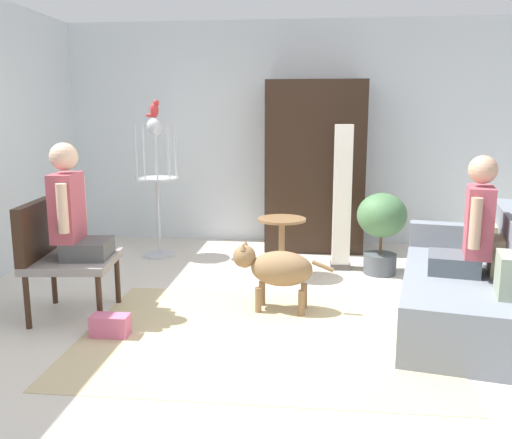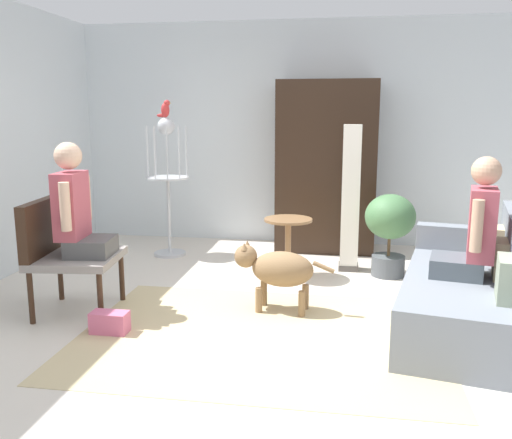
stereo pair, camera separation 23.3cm
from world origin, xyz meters
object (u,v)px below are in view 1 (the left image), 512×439
(armchair, at_px, (57,249))
(armoire_cabinet, at_px, (315,167))
(handbag, at_px, (110,326))
(potted_plant, at_px, (382,224))
(column_lamp, at_px, (342,199))
(parrot, at_px, (154,109))
(couch, at_px, (473,287))
(dog, at_px, (277,268))
(person_on_armchair, at_px, (72,211))
(person_on_couch, at_px, (472,227))
(round_end_table, at_px, (282,242))
(bird_cage_stand, at_px, (157,178))

(armchair, bearing_deg, armoire_cabinet, 50.44)
(armchair, bearing_deg, handbag, -33.92)
(potted_plant, height_order, column_lamp, column_lamp)
(parrot, relative_size, potted_plant, 0.23)
(couch, distance_m, dog, 1.51)
(person_on_armchair, height_order, handbag, person_on_armchair)
(couch, xyz_separation_m, armchair, (-3.22, -0.14, 0.24))
(column_lamp, bearing_deg, armchair, -145.11)
(armchair, height_order, potted_plant, armchair)
(person_on_armchair, height_order, potted_plant, person_on_armchair)
(person_on_couch, bearing_deg, parrot, 148.55)
(round_end_table, relative_size, armoire_cabinet, 0.30)
(handbag, bearing_deg, person_on_couch, 10.58)
(couch, relative_size, bird_cage_stand, 1.28)
(bird_cage_stand, bearing_deg, potted_plant, -10.41)
(couch, distance_m, parrot, 3.68)
(dog, distance_m, column_lamp, 1.49)
(person_on_armchair, distance_m, column_lamp, 2.68)
(armchair, distance_m, potted_plant, 3.05)
(person_on_couch, relative_size, armoire_cabinet, 0.45)
(round_end_table, relative_size, bird_cage_stand, 0.38)
(person_on_couch, bearing_deg, armoire_cabinet, 116.44)
(parrot, bearing_deg, handbag, -82.95)
(column_lamp, distance_m, handbag, 2.72)
(person_on_armchair, height_order, bird_cage_stand, bird_cage_stand)
(potted_plant, bearing_deg, parrot, 169.60)
(armoire_cabinet, bearing_deg, armchair, -129.56)
(armoire_cabinet, height_order, handbag, armoire_cabinet)
(armchair, bearing_deg, person_on_armchair, 6.47)
(bird_cage_stand, bearing_deg, person_on_couch, -31.47)
(handbag, bearing_deg, round_end_table, 54.56)
(person_on_couch, relative_size, bird_cage_stand, 0.57)
(person_on_armchair, distance_m, round_end_table, 2.04)
(person_on_couch, height_order, parrot, parrot)
(parrot, bearing_deg, round_end_table, -24.40)
(couch, xyz_separation_m, round_end_table, (-1.52, 1.10, 0.05))
(parrot, bearing_deg, column_lamp, -8.01)
(column_lamp, bearing_deg, parrot, 171.99)
(handbag, bearing_deg, column_lamp, 48.58)
(potted_plant, relative_size, handbag, 3.02)
(parrot, height_order, armoire_cabinet, armoire_cabinet)
(person_on_couch, height_order, round_end_table, person_on_couch)
(potted_plant, bearing_deg, couch, -67.79)
(couch, xyz_separation_m, armoire_cabinet, (-1.20, 2.30, 0.68))
(column_lamp, height_order, handbag, column_lamp)
(handbag, bearing_deg, potted_plant, 40.46)
(parrot, distance_m, handbag, 2.76)
(person_on_couch, bearing_deg, potted_plant, 110.08)
(bird_cage_stand, height_order, column_lamp, bird_cage_stand)
(round_end_table, height_order, dog, round_end_table)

